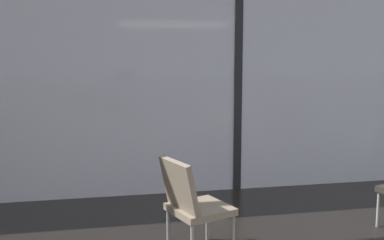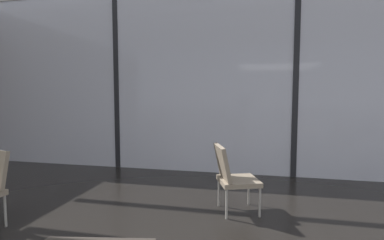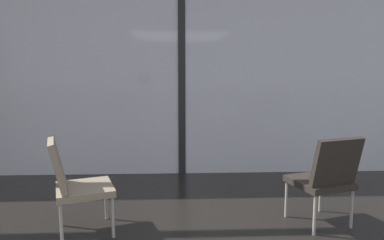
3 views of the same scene
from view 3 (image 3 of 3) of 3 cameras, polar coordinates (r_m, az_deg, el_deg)
glass_curtain_wall at (r=4.87m, az=-1.74°, el=11.84°), size 14.00×0.08×3.57m
window_mullion_1 at (r=4.87m, az=-1.74°, el=11.84°), size 0.10×0.12×3.57m
parked_airplane at (r=11.23m, az=-0.34°, el=9.92°), size 14.04×3.77×3.77m
lounge_chair_5 at (r=3.24m, az=-19.13°, el=-9.47°), size 0.66×0.63×0.87m
lounge_chair_6 at (r=3.44m, az=21.45°, el=-8.59°), size 0.61×0.64×0.87m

